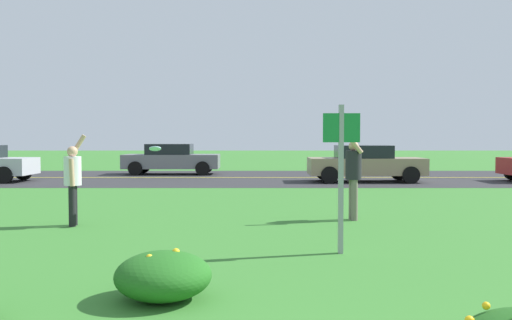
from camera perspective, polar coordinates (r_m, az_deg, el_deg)
ground_plane at (r=13.04m, az=2.16°, el=-5.46°), size 120.00×120.00×0.00m
highway_strip at (r=24.27m, az=1.11°, el=-1.82°), size 120.00×9.85×0.01m
highway_center_stripe at (r=24.27m, az=1.11°, el=-1.81°), size 120.00×0.16×0.00m
daylily_clump_front_center at (r=6.28m, az=-9.59°, el=-11.62°), size 1.06×1.08×0.55m
sign_post_near_path at (r=8.53m, az=8.63°, el=-0.31°), size 0.56×0.10×2.27m
person_thrower_white_shirt at (r=11.67m, az=-18.38°, el=-1.77°), size 0.39×0.52×1.83m
person_catcher_dark_shirt at (r=12.04m, az=9.85°, el=-1.25°), size 0.44×0.52×1.93m
frisbee_pale_blue at (r=11.49m, az=-10.41°, el=1.15°), size 0.25×0.23×0.12m
car_gray_center_left at (r=26.74m, az=-8.78°, el=0.12°), size 4.50×2.00×1.45m
car_tan_center_right at (r=22.43m, az=11.03°, el=-0.32°), size 4.50×2.00×1.45m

